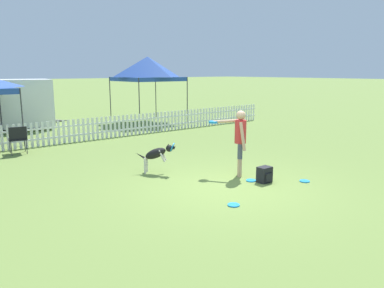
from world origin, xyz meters
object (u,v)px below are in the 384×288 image
leaping_dog (157,153)px  frisbee_near_handler (305,181)px  backpack_on_grass (265,175)px  frisbee_near_dog (251,180)px  handler_person (239,136)px  canopy_tent_main (148,69)px  frisbee_midfield (234,205)px  folding_chair_blue_left (18,137)px

leaping_dog → frisbee_near_handler: bearing=85.1°
leaping_dog → backpack_on_grass: leaping_dog is taller
frisbee_near_dog → backpack_on_grass: size_ratio=0.64×
handler_person → frisbee_near_handler: size_ratio=6.87×
frisbee_near_handler → canopy_tent_main: bearing=75.5°
canopy_tent_main → frisbee_midfield: bearing=-115.5°
backpack_on_grass → handler_person: bearing=94.6°
frisbee_near_dog → folding_chair_blue_left: folding_chair_blue_left is taller
frisbee_midfield → canopy_tent_main: bearing=64.5°
frisbee_near_dog → frisbee_midfield: same height
frisbee_midfield → canopy_tent_main: size_ratio=0.07×
backpack_on_grass → canopy_tent_main: 11.45m
frisbee_near_handler → folding_chair_blue_left: bearing=120.2°
frisbee_near_handler → canopy_tent_main: canopy_tent_main is taller
frisbee_near_dog → canopy_tent_main: bearing=69.6°
frisbee_near_dog → canopy_tent_main: canopy_tent_main is taller
handler_person → frisbee_near_handler: bearing=-101.5°
frisbee_midfield → frisbee_near_dog: bearing=30.6°
leaping_dog → folding_chair_blue_left: 5.09m
leaping_dog → canopy_tent_main: (5.13, 8.28, 2.16)m
leaping_dog → frisbee_near_dog: (1.31, -2.01, -0.50)m
canopy_tent_main → backpack_on_grass: bearing=-109.1°
frisbee_midfield → backpack_on_grass: size_ratio=0.64×
handler_person → frisbee_midfield: 2.37m
frisbee_midfield → canopy_tent_main: (5.33, 11.19, 2.66)m
frisbee_near_handler → backpack_on_grass: 0.98m
frisbee_near_handler → frisbee_midfield: same height
frisbee_near_handler → frisbee_midfield: size_ratio=1.00×
frisbee_near_dog → canopy_tent_main: size_ratio=0.07×
frisbee_near_handler → frisbee_near_dog: same height
leaping_dog → frisbee_near_handler: size_ratio=3.61×
frisbee_near_handler → backpack_on_grass: size_ratio=0.64×
backpack_on_grass → canopy_tent_main: (3.66, 10.56, 2.49)m
backpack_on_grass → leaping_dog: bearing=122.8°
frisbee_near_dog → frisbee_midfield: bearing=-149.4°
frisbee_midfield → backpack_on_grass: backpack_on_grass is taller
frisbee_midfield → folding_chair_blue_left: bearing=104.1°
folding_chair_blue_left → handler_person: bearing=128.2°
canopy_tent_main → folding_chair_blue_left: bearing=-153.3°
folding_chair_blue_left → leaping_dog: bearing=122.8°
backpack_on_grass → folding_chair_blue_left: folding_chair_blue_left is taller
leaping_dog → frisbee_near_dog: leaping_dog is taller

